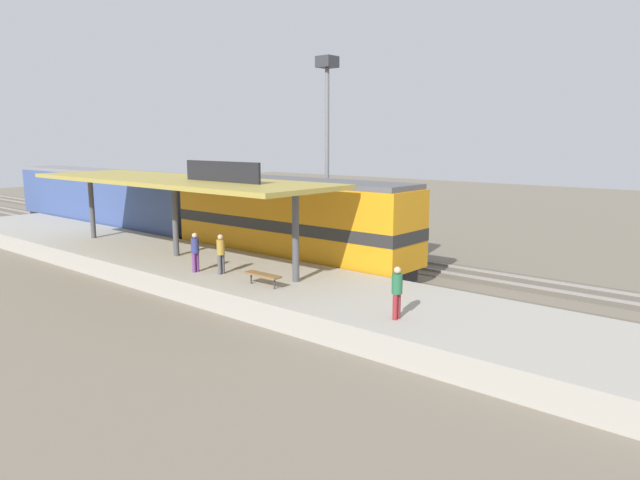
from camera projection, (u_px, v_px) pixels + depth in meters
name	position (u px, v px, depth m)	size (l,w,h in m)	color
ground_plane	(272.00, 254.00, 33.31)	(120.00, 120.00, 0.00)	#706656
track_near	(247.00, 258.00, 31.80)	(3.20, 110.00, 0.16)	#5F5649
track_far	(302.00, 247.00, 35.25)	(3.20, 110.00, 0.16)	#5F5649
platform	(177.00, 265.00, 28.28)	(6.00, 44.00, 0.90)	#9E998E
station_canopy	(175.00, 182.00, 27.51)	(5.20, 18.00, 4.70)	#47474C
platform_bench	(263.00, 275.00, 22.27)	(0.44, 1.70, 0.50)	#333338
locomotive	(290.00, 221.00, 29.26)	(2.93, 14.43, 4.44)	#28282D
passenger_carriage_single	(106.00, 200.00, 40.78)	(2.90, 20.00, 4.24)	#28282D
freight_car	(320.00, 217.00, 34.02)	(2.80, 12.00, 3.54)	#28282D
light_mast	(327.00, 110.00, 36.64)	(1.10, 1.10, 11.70)	slate
person_waiting	(221.00, 252.00, 24.22)	(0.34, 0.34, 1.71)	#4C4C51
person_walking	(397.00, 290.00, 18.12)	(0.34, 0.34, 1.71)	maroon
person_boarding	(195.00, 250.00, 24.60)	(0.34, 0.34, 1.71)	#663375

